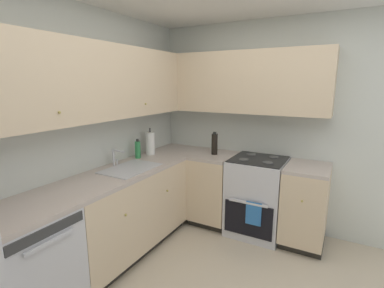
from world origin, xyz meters
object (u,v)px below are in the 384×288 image
object	(u,v)px
oven_range	(257,196)
paper_towel_roll	(150,143)
dishwasher	(27,269)
soap_bottle	(138,150)
oil_bottle	(215,144)

from	to	relation	value
oven_range	paper_towel_roll	size ratio (longest dim) A/B	3.10
dishwasher	soap_bottle	size ratio (longest dim) A/B	3.79
dishwasher	oven_range	world-z (taller)	oven_range
oven_range	oil_bottle	bearing A→B (deg)	91.88
oven_range	soap_bottle	distance (m)	1.52
paper_towel_roll	oil_bottle	size ratio (longest dim) A/B	1.21
dishwasher	oven_range	distance (m)	2.40
oven_range	soap_bottle	xyz separation A→B (m)	(-0.62, 1.28, 0.55)
oven_range	soap_bottle	world-z (taller)	soap_bottle
paper_towel_roll	dishwasher	bearing A→B (deg)	-174.71
soap_bottle	oil_bottle	bearing A→B (deg)	-49.98
oil_bottle	paper_towel_roll	bearing A→B (deg)	118.76
dishwasher	soap_bottle	world-z (taller)	soap_bottle
oven_range	oil_bottle	world-z (taller)	oil_bottle
dishwasher	oven_range	bearing A→B (deg)	-27.19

